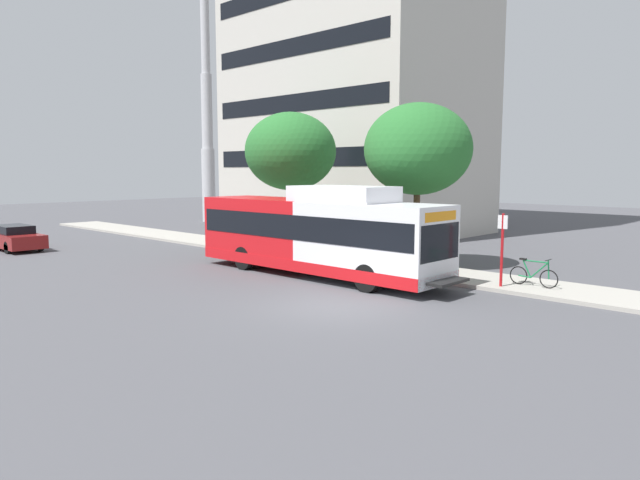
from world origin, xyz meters
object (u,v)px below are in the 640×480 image
bus_stop_sign_pole (502,244)px  bicycle_parked (534,275)px  street_tree_near_stop (418,149)px  street_tree_mid_block (291,152)px  parked_car_far_lane (14,238)px  transit_bus (317,234)px

bus_stop_sign_pole → bicycle_parked: bus_stop_sign_pole is taller
street_tree_near_stop → street_tree_mid_block: 8.15m
bus_stop_sign_pole → bicycle_parked: size_ratio=1.48×
bus_stop_sign_pole → street_tree_near_stop: bearing=69.6°
street_tree_mid_block → parked_car_far_lane: size_ratio=1.59×
bicycle_parked → street_tree_mid_block: (1.28, 13.82, 4.68)m
street_tree_mid_block → bicycle_parked: bearing=-95.3°
bicycle_parked → street_tree_mid_block: bearing=84.7°
bus_stop_sign_pole → street_tree_mid_block: 13.62m
bicycle_parked → street_tree_mid_block: 14.64m
parked_car_far_lane → street_tree_mid_block: bearing=-47.2°
bus_stop_sign_pole → street_tree_mid_block: street_tree_mid_block is taller
bus_stop_sign_pole → street_tree_near_stop: size_ratio=0.37×
bus_stop_sign_pole → street_tree_near_stop: street_tree_near_stop is taller
bus_stop_sign_pole → parked_car_far_lane: (-8.06, 23.92, -0.99)m
transit_bus → street_tree_near_stop: size_ratio=1.76×
street_tree_mid_block → parked_car_far_lane: bearing=132.8°
bicycle_parked → parked_car_far_lane: (-8.86, 24.76, 0.10)m
transit_bus → bus_stop_sign_pole: 7.17m
street_tree_near_stop → street_tree_mid_block: (0.28, 8.14, 0.10)m
bus_stop_sign_pole → parked_car_far_lane: size_ratio=0.58×
bus_stop_sign_pole → bicycle_parked: bearing=-46.7°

